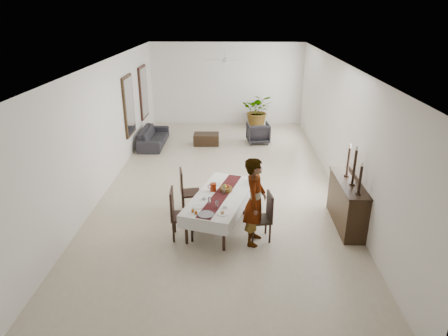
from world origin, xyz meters
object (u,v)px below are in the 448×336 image
(red_pitcher, at_px, (213,187))
(woman, at_px, (255,202))
(dining_table_top, at_px, (221,196))
(sideboard_body, at_px, (347,204))
(sofa, at_px, (153,137))

(red_pitcher, height_order, woman, woman)
(red_pitcher, bearing_deg, dining_table_top, -47.14)
(dining_table_top, bearing_deg, sideboard_body, 15.95)
(sideboard_body, bearing_deg, dining_table_top, 179.77)
(dining_table_top, distance_m, red_pitcher, 0.29)
(red_pitcher, xyz_separation_m, sofa, (-2.34, 5.10, -0.48))
(dining_table_top, relative_size, red_pitcher, 12.00)
(red_pitcher, xyz_separation_m, sideboard_body, (2.90, -0.20, -0.27))
(dining_table_top, xyz_separation_m, sideboard_body, (2.73, -0.01, -0.15))
(dining_table_top, height_order, woman, woman)
(dining_table_top, distance_m, woman, 1.06)
(woman, bearing_deg, sofa, 40.44)
(sideboard_body, bearing_deg, red_pitcher, 176.02)
(dining_table_top, distance_m, sideboard_body, 2.73)
(red_pitcher, relative_size, woman, 0.10)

